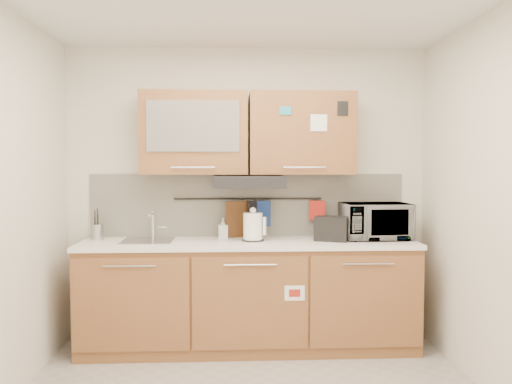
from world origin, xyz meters
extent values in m
plane|color=silver|center=(0.00, 1.50, 1.30)|extent=(3.20, 0.00, 3.20)
cube|color=brown|center=(0.00, 1.20, 0.44)|extent=(2.80, 0.60, 0.88)
cube|color=black|center=(0.00, 1.20, 0.05)|extent=(2.80, 0.54, 0.10)
cube|color=#9E6238|center=(-0.93, 0.89, 0.47)|extent=(0.91, 0.02, 0.74)
cylinder|color=silver|center=(-0.93, 0.86, 0.78)|extent=(0.41, 0.01, 0.01)
cube|color=#9E6238|center=(0.00, 0.89, 0.47)|extent=(0.91, 0.02, 0.74)
cylinder|color=silver|center=(0.00, 0.86, 0.78)|extent=(0.41, 0.01, 0.01)
cube|color=#9E6238|center=(0.93, 0.89, 0.47)|extent=(0.91, 0.02, 0.74)
cylinder|color=silver|center=(0.93, 0.86, 0.78)|extent=(0.41, 0.01, 0.01)
cube|color=white|center=(0.00, 1.19, 0.90)|extent=(2.82, 0.62, 0.04)
cube|color=silver|center=(0.00, 1.49, 1.20)|extent=(2.80, 0.02, 0.56)
cube|color=brown|center=(-0.46, 1.32, 1.83)|extent=(0.90, 0.35, 0.70)
cube|color=silver|center=(-0.46, 1.14, 1.88)|extent=(0.76, 0.02, 0.42)
cube|color=#9E6238|center=(0.46, 1.32, 1.83)|extent=(0.90, 0.35, 0.70)
cube|color=white|center=(0.58, 1.14, 1.91)|extent=(0.14, 0.00, 0.14)
cube|color=black|center=(0.00, 1.25, 1.42)|extent=(0.60, 0.46, 0.10)
cube|color=silver|center=(-0.85, 1.20, 0.92)|extent=(0.42, 0.40, 0.03)
cylinder|color=silver|center=(-0.83, 1.36, 1.04)|extent=(0.03, 0.03, 0.24)
cylinder|color=silver|center=(-0.83, 1.28, 1.14)|extent=(0.02, 0.18, 0.02)
cylinder|color=black|center=(0.00, 1.45, 1.26)|extent=(1.30, 0.02, 0.02)
cylinder|color=#A8A9AD|center=(-1.30, 1.32, 0.99)|extent=(0.12, 0.12, 0.13)
cylinder|color=black|center=(-1.32, 1.33, 1.05)|extent=(0.01, 0.01, 0.25)
cylinder|color=black|center=(-1.29, 1.31, 1.03)|extent=(0.01, 0.01, 0.22)
cylinder|color=black|center=(-1.30, 1.34, 1.05)|extent=(0.01, 0.01, 0.27)
cylinder|color=black|center=(-1.31, 1.30, 1.02)|extent=(0.01, 0.01, 0.20)
cylinder|color=white|center=(0.03, 1.19, 1.04)|extent=(0.21, 0.21, 0.24)
sphere|color=white|center=(0.03, 1.19, 1.18)|extent=(0.05, 0.05, 0.05)
cube|color=white|center=(0.13, 1.16, 1.05)|extent=(0.03, 0.04, 0.15)
cylinder|color=black|center=(0.03, 1.19, 0.93)|extent=(0.18, 0.18, 0.01)
cube|color=black|center=(0.70, 1.16, 1.02)|extent=(0.31, 0.26, 0.21)
cube|color=black|center=(0.65, 1.18, 1.12)|extent=(0.12, 0.14, 0.01)
cube|color=black|center=(0.74, 1.14, 1.12)|extent=(0.12, 0.14, 0.01)
imported|color=#999999|center=(1.10, 1.25, 1.08)|extent=(0.59, 0.42, 0.31)
imported|color=#999999|center=(-0.22, 1.33, 1.01)|extent=(0.08, 0.09, 0.18)
cube|color=brown|center=(-0.05, 1.44, 1.04)|extent=(0.31, 0.16, 0.41)
cube|color=navy|center=(0.13, 1.44, 1.13)|extent=(0.14, 0.05, 0.23)
cube|color=black|center=(0.06, 1.44, 1.14)|extent=(0.13, 0.08, 0.19)
cube|color=red|center=(0.62, 1.44, 1.15)|extent=(0.14, 0.05, 0.17)
camera|label=1|loc=(-0.13, -2.99, 1.55)|focal=35.00mm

